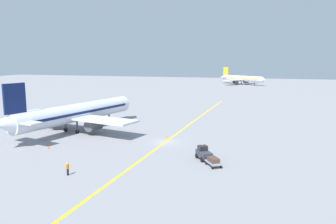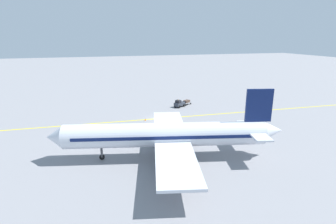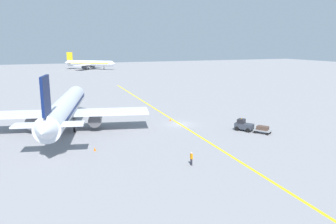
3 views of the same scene
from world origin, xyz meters
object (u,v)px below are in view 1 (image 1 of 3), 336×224
(airplane_at_gate, at_px, (76,113))
(ground_crew_worker, at_px, (68,168))
(baggage_tug_dark, at_px, (204,153))
(airplane_distant_taxiing, at_px, (242,79))
(baggage_cart_trailing, at_px, (213,161))
(traffic_cone_near_nose, at_px, (167,136))
(traffic_cone_mid_apron, at_px, (48,147))

(airplane_at_gate, distance_m, ground_crew_worker, 26.32)
(baggage_tug_dark, bearing_deg, airplane_distant_taxiing, 91.62)
(baggage_tug_dark, height_order, baggage_cart_trailing, baggage_tug_dark)
(traffic_cone_near_nose, bearing_deg, ground_crew_worker, -105.83)
(airplane_at_gate, xyz_separation_m, ground_crew_worker, (12.73, -22.87, -2.80))
(traffic_cone_near_nose, height_order, traffic_cone_mid_apron, same)
(airplane_distant_taxiing, bearing_deg, traffic_cone_near_nose, -92.07)
(airplane_distant_taxiing, height_order, baggage_cart_trailing, airplane_distant_taxiing)
(airplane_at_gate, height_order, baggage_cart_trailing, airplane_at_gate)
(traffic_cone_near_nose, bearing_deg, airplane_at_gate, 178.61)
(airplane_at_gate, relative_size, traffic_cone_mid_apron, 64.00)
(baggage_tug_dark, xyz_separation_m, traffic_cone_near_nose, (-8.95, 11.06, -0.63))
(traffic_cone_near_nose, bearing_deg, baggage_cart_trailing, -52.07)
(baggage_tug_dark, relative_size, baggage_cart_trailing, 1.13)
(baggage_tug_dark, xyz_separation_m, baggage_cart_trailing, (1.82, -2.75, -0.14))
(baggage_cart_trailing, height_order, traffic_cone_near_nose, baggage_cart_trailing)
(baggage_tug_dark, distance_m, traffic_cone_mid_apron, 25.37)
(baggage_tug_dark, xyz_separation_m, traffic_cone_mid_apron, (-25.32, -1.51, -0.63))
(ground_crew_worker, bearing_deg, airplane_distant_taxiing, 85.90)
(ground_crew_worker, bearing_deg, baggage_cart_trailing, 26.65)
(airplane_distant_taxiing, xyz_separation_m, traffic_cone_near_nose, (-4.85, -134.00, -3.06))
(airplane_distant_taxiing, distance_m, baggage_cart_trailing, 147.95)
(airplane_at_gate, distance_m, traffic_cone_near_nose, 19.39)
(traffic_cone_near_nose, relative_size, traffic_cone_mid_apron, 1.00)
(airplane_at_gate, xyz_separation_m, traffic_cone_near_nose, (19.08, -0.46, -3.43))
(airplane_distant_taxiing, relative_size, baggage_tug_dark, 8.22)
(baggage_cart_trailing, xyz_separation_m, traffic_cone_near_nose, (-10.77, 13.82, -0.49))
(airplane_at_gate, bearing_deg, traffic_cone_near_nose, -1.39)
(baggage_cart_trailing, bearing_deg, airplane_at_gate, 154.44)
(ground_crew_worker, bearing_deg, baggage_tug_dark, 36.55)
(traffic_cone_near_nose, distance_m, traffic_cone_mid_apron, 20.64)
(baggage_tug_dark, relative_size, traffic_cone_near_nose, 6.05)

